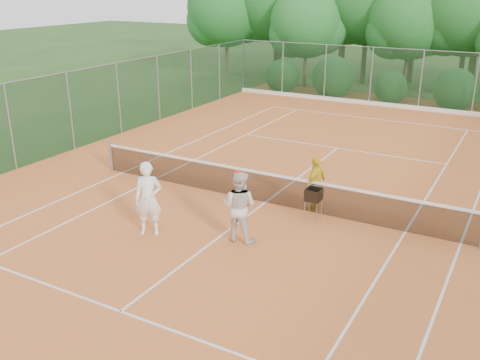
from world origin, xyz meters
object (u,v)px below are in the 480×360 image
object	(u,v)px
ball_hopper	(314,195)
player_yellow	(316,183)
player_center_grp	(239,206)
player_white	(148,199)

from	to	relation	value
ball_hopper	player_yellow	bearing A→B (deg)	99.42
player_center_grp	ball_hopper	xyz separation A→B (m)	(1.16, 2.09, -0.21)
player_center_grp	ball_hopper	world-z (taller)	player_center_grp
player_white	player_yellow	distance (m)	4.77
player_center_grp	ball_hopper	distance (m)	2.40
player_white	player_yellow	bearing A→B (deg)	18.83
player_center_grp	player_white	bearing A→B (deg)	-160.88
player_white	ball_hopper	bearing A→B (deg)	10.68
player_white	player_center_grp	distance (m)	2.35
player_white	ball_hopper	distance (m)	4.44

